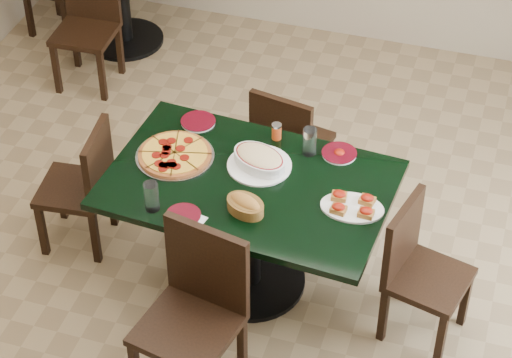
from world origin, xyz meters
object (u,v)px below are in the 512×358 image
(chair_right, at_px, (417,266))
(bread_basket, at_px, (245,205))
(chair_near, at_px, (196,305))
(back_chair_near, at_px, (88,19))
(pepperoni_pizza, at_px, (175,155))
(chair_left, at_px, (85,182))
(lasagna_casserole, at_px, (259,160))
(chair_far, at_px, (288,142))
(main_table, at_px, (249,207))
(bruschetta_platter, at_px, (352,205))

(chair_right, height_order, bread_basket, bread_basket)
(chair_near, xyz_separation_m, back_chair_near, (-1.63, 2.32, -0.06))
(chair_right, bearing_deg, back_chair_near, 71.44)
(pepperoni_pizza, relative_size, bread_basket, 1.68)
(chair_near, relative_size, bread_basket, 3.79)
(chair_near, bearing_deg, chair_left, 152.77)
(chair_right, distance_m, pepperoni_pizza, 1.40)
(lasagna_casserole, bearing_deg, pepperoni_pizza, -148.67)
(chair_near, bearing_deg, chair_far, 99.44)
(chair_near, height_order, back_chair_near, chair_near)
(main_table, distance_m, back_chair_near, 2.33)
(chair_near, bearing_deg, pepperoni_pizza, 128.25)
(bread_basket, bearing_deg, pepperoni_pizza, 172.21)
(chair_right, bearing_deg, lasagna_casserole, 92.48)
(lasagna_casserole, bearing_deg, chair_right, 12.12)
(back_chair_near, bearing_deg, bread_basket, -48.78)
(chair_far, xyz_separation_m, bread_basket, (0.04, -0.95, 0.33))
(chair_near, bearing_deg, main_table, 98.01)
(main_table, height_order, chair_far, chair_far)
(back_chair_near, xyz_separation_m, bread_basket, (1.73, -1.83, 0.31))
(chair_right, bearing_deg, chair_far, 63.57)
(main_table, xyz_separation_m, chair_far, (0.01, 0.73, -0.10))
(pepperoni_pizza, height_order, bread_basket, bread_basket)
(main_table, bearing_deg, chair_right, 1.00)
(main_table, xyz_separation_m, back_chair_near, (-1.68, 1.61, -0.09))
(back_chair_near, bearing_deg, main_table, -45.97)
(main_table, height_order, pepperoni_pizza, pepperoni_pizza)
(chair_right, height_order, lasagna_casserole, lasagna_casserole)
(bread_basket, bearing_deg, chair_left, -171.33)
(lasagna_casserole, height_order, bread_basket, same)
(pepperoni_pizza, xyz_separation_m, bread_basket, (0.49, -0.29, 0.02))
(lasagna_casserole, bearing_deg, bread_basket, -60.62)
(chair_right, height_order, bruschetta_platter, chair_right)
(chair_far, relative_size, bread_basket, 3.32)
(main_table, relative_size, chair_left, 1.89)
(main_table, bearing_deg, chair_left, -178.71)
(chair_right, relative_size, bruschetta_platter, 2.45)
(chair_far, xyz_separation_m, chair_left, (-1.00, -0.68, -0.01))
(chair_far, xyz_separation_m, lasagna_casserole, (0.01, -0.59, 0.33))
(chair_left, bearing_deg, chair_near, 45.46)
(lasagna_casserole, relative_size, bread_basket, 1.45)
(chair_far, bearing_deg, chair_right, 150.40)
(chair_near, height_order, bruschetta_platter, chair_near)
(chair_right, xyz_separation_m, chair_left, (-1.91, 0.10, -0.01))
(pepperoni_pizza, xyz_separation_m, lasagna_casserole, (0.45, 0.06, 0.03))
(back_chair_near, distance_m, lasagna_casserole, 2.27)
(chair_far, xyz_separation_m, bruschetta_platter, (0.55, -0.78, 0.31))
(back_chair_near, bearing_deg, pepperoni_pizza, -53.26)
(chair_right, xyz_separation_m, lasagna_casserole, (-0.91, 0.19, 0.34))
(chair_right, xyz_separation_m, bruschetta_platter, (-0.36, 0.00, 0.32))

